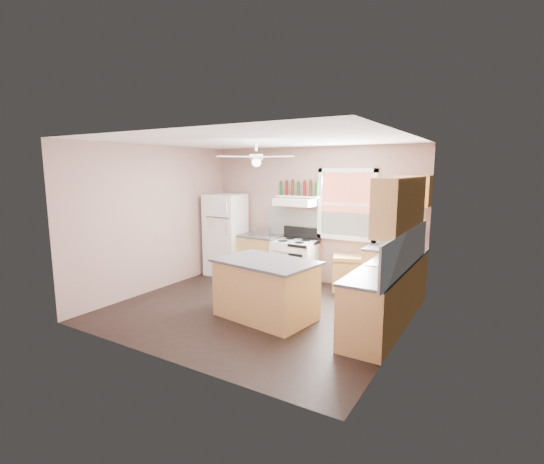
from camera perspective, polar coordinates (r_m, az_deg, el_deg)
The scene contains 32 objects.
floor at distance 6.54m, azimuth -2.15°, elevation -11.16°, with size 4.50×4.50×0.00m, color black.
ceiling at distance 6.15m, azimuth -2.30°, elevation 13.14°, with size 4.50×4.50×0.00m, color white.
wall_back at distance 7.96m, azimuth 5.80°, elevation 2.47°, with size 4.50×0.05×2.70m, color gray.
wall_right at distance 5.32m, azimuth 18.72°, elevation -1.31°, with size 0.05×4.00×2.70m, color gray.
wall_left at distance 7.68m, azimuth -16.57°, elevation 1.89°, with size 0.05×4.00×2.70m, color gray.
backsplash_back at distance 7.77m, azimuth 8.66°, elevation 0.94°, with size 2.90×0.03×0.55m, color white.
backsplash_right at distance 5.65m, azimuth 18.90°, elevation -2.54°, with size 0.03×2.60×0.55m, color white.
window_view at distance 7.61m, azimuth 10.82°, elevation 3.94°, with size 1.00×0.02×1.20m, color brown.
window_frame at distance 7.58m, azimuth 10.75°, elevation 3.92°, with size 1.16×0.07×1.36m, color white.
refrigerator at distance 8.56m, azimuth -6.71°, elevation -0.35°, with size 0.73×0.71×1.73m, color white.
base_cabinet_left at distance 8.35m, azimuth -1.87°, elevation -3.59°, with size 0.90×0.60×0.86m, color #AF8149.
counter_left at distance 8.26m, azimuth -1.89°, elevation -0.54°, with size 0.92×0.62×0.04m, color #3E3E40.
toaster at distance 8.09m, azimuth -1.20°, elevation 0.05°, with size 0.28×0.16×0.18m, color silver.
stove at distance 7.87m, azimuth 3.27°, elevation -4.39°, with size 0.81×0.64×0.86m, color white.
range_hood at distance 7.79m, azimuth 3.43°, elevation 4.35°, with size 0.78×0.50×0.14m, color white.
bottle_shelf at distance 7.89m, azimuth 3.85°, elevation 5.14°, with size 0.90×0.26×0.03m, color white.
cart at distance 7.55m, azimuth 11.34°, elevation -5.92°, with size 0.66×0.44×0.66m, color #AF8149.
base_cabinet_corner at distance 7.26m, azimuth 17.21°, elevation -5.96°, with size 1.00×0.60×0.86m, color #AF8149.
base_cabinet_right at distance 5.91m, azimuth 15.78°, elevation -9.37°, with size 0.60×2.20×0.86m, color #AF8149.
counter_corner at distance 7.16m, azimuth 17.38°, elevation -2.48°, with size 1.02×0.62×0.04m, color #3E3E40.
counter_right at distance 5.78m, azimuth 15.88°, elevation -5.13°, with size 0.62×2.22×0.04m, color #3E3E40.
sink at distance 5.97m, azimuth 16.40°, elevation -4.56°, with size 0.55×0.45×0.03m, color silver.
faucet at distance 5.92m, azimuth 17.93°, elevation -4.01°, with size 0.03×0.03×0.14m, color silver.
upper_cabinet_right at distance 5.80m, azimuth 18.13°, elevation 3.83°, with size 0.33×1.80×0.76m, color #AF8149.
upper_cabinet_corner at distance 7.11m, azimuth 19.60°, elevation 5.64°, with size 0.60×0.33×0.52m, color #AF8149.
paper_towel at distance 7.18m, azimuth 20.31°, elevation 0.41°, with size 0.12×0.12×0.26m, color white.
island at distance 6.10m, azimuth -0.89°, elevation -8.43°, with size 1.42×0.90×0.86m, color #AF8149.
island_top at distance 5.97m, azimuth -0.90°, elevation -4.32°, with size 1.50×0.98×0.04m, color #3E3E40.
ceiling_fan_hub at distance 6.14m, azimuth -2.29°, elevation 10.82°, with size 0.20×0.20×0.08m, color white.
soap_bottle at distance 5.21m, azimuth 16.38°, elevation -5.08°, with size 0.10×0.10×0.25m, color silver.
red_caddy at distance 6.61m, azimuth 18.48°, elevation -2.86°, with size 0.18×0.12×0.10m, color red.
wine_bottles at distance 7.88m, azimuth 3.87°, elevation 6.29°, with size 0.86×0.06×0.31m.
Camera 1 is at (3.37, -5.13, 2.28)m, focal length 26.00 mm.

